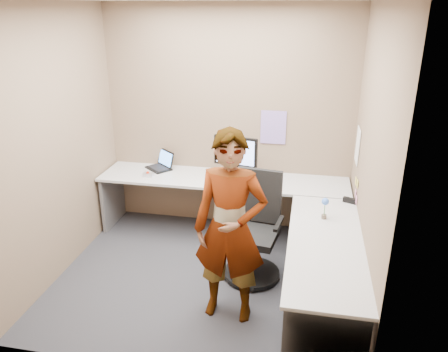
% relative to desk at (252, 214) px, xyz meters
% --- Properties ---
extents(ground, '(3.00, 3.00, 0.00)m').
position_rel_desk_xyz_m(ground, '(-0.44, -0.39, -0.59)').
color(ground, '#28282D').
rests_on(ground, ground).
extents(wall_back, '(3.00, 0.00, 3.00)m').
position_rel_desk_xyz_m(wall_back, '(-0.44, 0.91, 0.76)').
color(wall_back, brown).
rests_on(wall_back, ground).
extents(wall_right, '(0.00, 2.70, 2.70)m').
position_rel_desk_xyz_m(wall_right, '(1.06, -0.39, 0.76)').
color(wall_right, brown).
rests_on(wall_right, ground).
extents(wall_left, '(0.00, 2.70, 2.70)m').
position_rel_desk_xyz_m(wall_left, '(-1.94, -0.39, 0.76)').
color(wall_left, brown).
rests_on(wall_left, ground).
extents(desk, '(2.98, 2.58, 0.73)m').
position_rel_desk_xyz_m(desk, '(0.00, 0.00, 0.00)').
color(desk, '#A5A5A5').
rests_on(desk, ground).
extents(paper_ream, '(0.36, 0.30, 0.06)m').
position_rel_desk_xyz_m(paper_ream, '(-0.27, 0.47, 0.17)').
color(paper_ream, red).
rests_on(paper_ream, desk).
extents(monitor, '(0.51, 0.19, 0.49)m').
position_rel_desk_xyz_m(monitor, '(-0.27, 0.49, 0.49)').
color(monitor, black).
rests_on(monitor, paper_ream).
extents(laptop, '(0.40, 0.40, 0.22)m').
position_rel_desk_xyz_m(laptop, '(-1.26, 0.78, 0.20)').
color(laptop, black).
rests_on(laptop, desk).
extents(trackball_mouse, '(0.12, 0.08, 0.07)m').
position_rel_desk_xyz_m(trackball_mouse, '(-1.33, 0.47, 0.17)').
color(trackball_mouse, '#B7B7BC').
rests_on(trackball_mouse, desk).
extents(origami, '(0.10, 0.10, 0.06)m').
position_rel_desk_xyz_m(origami, '(-0.12, 0.36, 0.17)').
color(origami, white).
rests_on(origami, desk).
extents(stapler, '(0.15, 0.09, 0.05)m').
position_rel_desk_xyz_m(stapler, '(1.00, 0.16, 0.17)').
color(stapler, black).
rests_on(stapler, desk).
extents(flower, '(0.07, 0.07, 0.22)m').
position_rel_desk_xyz_m(flower, '(0.73, -0.25, 0.28)').
color(flower, brown).
rests_on(flower, desk).
extents(calendar_purple, '(0.30, 0.01, 0.40)m').
position_rel_desk_xyz_m(calendar_purple, '(0.11, 0.90, 0.71)').
color(calendar_purple, '#846BB7').
rests_on(calendar_purple, wall_back).
extents(calendar_white, '(0.01, 0.28, 0.38)m').
position_rel_desk_xyz_m(calendar_white, '(1.05, 0.51, 0.66)').
color(calendar_white, white).
rests_on(calendar_white, wall_right).
extents(sticky_note_a, '(0.01, 0.07, 0.07)m').
position_rel_desk_xyz_m(sticky_note_a, '(1.05, 0.16, 0.36)').
color(sticky_note_a, '#F2E059').
rests_on(sticky_note_a, wall_right).
extents(sticky_note_b, '(0.01, 0.07, 0.07)m').
position_rel_desk_xyz_m(sticky_note_b, '(1.05, 0.21, 0.23)').
color(sticky_note_b, pink).
rests_on(sticky_note_b, wall_right).
extents(sticky_note_c, '(0.01, 0.07, 0.07)m').
position_rel_desk_xyz_m(sticky_note_c, '(1.05, 0.09, 0.21)').
color(sticky_note_c, pink).
rests_on(sticky_note_c, wall_right).
extents(sticky_note_d, '(0.01, 0.07, 0.07)m').
position_rel_desk_xyz_m(sticky_note_d, '(1.05, 0.31, 0.33)').
color(sticky_note_d, '#F2E059').
rests_on(sticky_note_d, wall_right).
extents(office_chair, '(0.60, 0.58, 1.10)m').
position_rel_desk_xyz_m(office_chair, '(0.05, -0.22, -0.14)').
color(office_chair, black).
rests_on(office_chair, ground).
extents(person, '(0.65, 0.44, 1.74)m').
position_rel_desk_xyz_m(person, '(-0.08, -0.89, 0.28)').
color(person, '#999399').
rests_on(person, ground).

